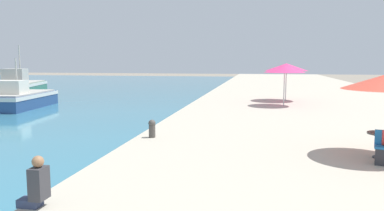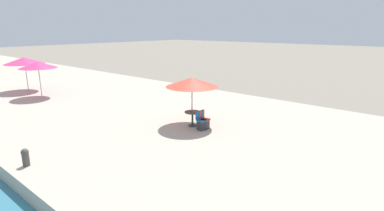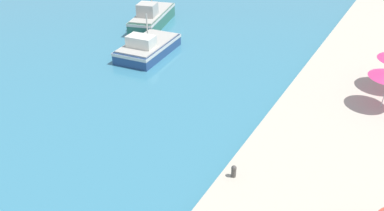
% 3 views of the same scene
% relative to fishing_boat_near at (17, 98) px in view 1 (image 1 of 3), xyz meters
% --- Properties ---
extents(quay_promenade, '(16.00, 90.00, 0.62)m').
position_rel_fishing_boat_near_xyz_m(quay_promenade, '(20.61, 11.89, -0.43)').
color(quay_promenade, '#BCB29E').
rests_on(quay_promenade, ground_plane).
extents(fishing_boat_near, '(3.94, 6.65, 3.54)m').
position_rel_fishing_boat_near_xyz_m(fishing_boat_near, '(0.00, 0.00, 0.00)').
color(fishing_boat_near, navy).
rests_on(fishing_boat_near, water_basin).
extents(fishing_boat_mid, '(4.66, 8.23, 4.72)m').
position_rel_fishing_boat_near_xyz_m(fishing_boat_mid, '(-4.00, 6.19, 0.22)').
color(fishing_boat_mid, '#33705B').
rests_on(fishing_boat_mid, water_basin).
extents(cafe_umbrella_white, '(2.52, 2.52, 2.50)m').
position_rel_fishing_boat_near_xyz_m(cafe_umbrella_white, '(18.53, -0.20, 2.15)').
color(cafe_umbrella_white, '#B7B7B7').
rests_on(cafe_umbrella_white, quay_promenade).
extents(cafe_umbrella_striped, '(2.92, 2.92, 2.60)m').
position_rel_fishing_boat_near_xyz_m(cafe_umbrella_striped, '(18.84, 2.88, 2.22)').
color(cafe_umbrella_striped, '#B7B7B7').
rests_on(cafe_umbrella_striped, quay_promenade).
extents(cafe_table, '(0.80, 0.80, 0.74)m').
position_rel_fishing_boat_near_xyz_m(cafe_table, '(20.51, -12.61, 0.41)').
color(cafe_table, '#333338').
rests_on(cafe_table, quay_promenade).
extents(cafe_chair_left, '(0.50, 0.52, 0.91)m').
position_rel_fishing_boat_near_xyz_m(cafe_chair_left, '(20.33, -13.31, 0.20)').
color(cafe_chair_left, '#2D2D33').
rests_on(cafe_chair_left, quay_promenade).
extents(person_at_quay, '(0.54, 0.36, 1.00)m').
position_rel_fishing_boat_near_xyz_m(person_at_quay, '(12.95, -17.66, 0.32)').
color(person_at_quay, '#333D5B').
rests_on(person_at_quay, quay_promenade).
extents(mooring_bollard, '(0.26, 0.26, 0.65)m').
position_rel_fishing_boat_near_xyz_m(mooring_bollard, '(13.24, -10.97, 0.22)').
color(mooring_bollard, '#4C4742').
rests_on(mooring_bollard, quay_promenade).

